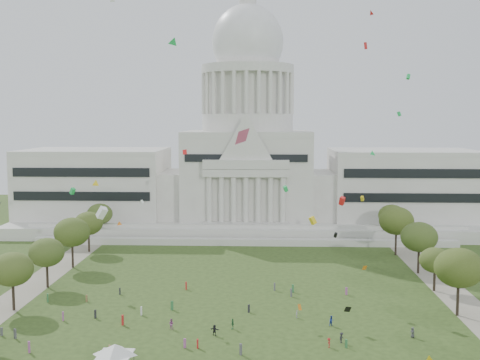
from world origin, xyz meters
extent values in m
plane|color=#2F4319|center=(0.00, 0.00, 0.00)|extent=(400.00, 400.00, 0.00)
cube|color=beige|center=(0.00, 115.00, 2.00)|extent=(160.00, 60.00, 4.00)
cube|color=beige|center=(0.00, 82.00, 1.00)|extent=(130.00, 3.00, 2.00)
cube|color=beige|center=(0.00, 90.00, 2.50)|extent=(140.00, 3.00, 5.00)
cube|color=beige|center=(-55.00, 114.00, 15.00)|extent=(50.00, 34.00, 22.00)
cube|color=beige|center=(55.00, 114.00, 15.00)|extent=(50.00, 34.00, 22.00)
cube|color=beige|center=(-27.00, 112.00, 12.00)|extent=(12.00, 26.00, 16.00)
cube|color=beige|center=(27.00, 112.00, 12.00)|extent=(12.00, 26.00, 16.00)
cube|color=beige|center=(0.00, 114.00, 18.00)|extent=(44.00, 38.00, 28.00)
cube|color=beige|center=(0.00, 94.00, 21.20)|extent=(28.00, 3.00, 2.40)
cube|color=black|center=(-55.00, 96.80, 17.00)|extent=(46.00, 0.40, 11.00)
cube|color=black|center=(55.00, 96.80, 17.00)|extent=(46.00, 0.40, 11.00)
cylinder|color=beige|center=(0.00, 114.00, 37.40)|extent=(32.00, 32.00, 6.00)
cylinder|color=beige|center=(0.00, 114.00, 47.40)|extent=(28.00, 28.00, 14.00)
cylinder|color=beige|center=(0.00, 114.00, 55.90)|extent=(32.40, 32.40, 3.00)
cylinder|color=beige|center=(0.00, 114.00, 61.40)|extent=(22.00, 22.00, 8.00)
ellipsoid|color=silver|center=(0.00, 114.00, 65.40)|extent=(25.00, 25.00, 26.20)
cylinder|color=beige|center=(0.00, 114.00, 78.90)|extent=(6.00, 6.00, 5.00)
cube|color=gray|center=(-48.00, 30.00, 0.02)|extent=(8.00, 160.00, 0.04)
cube|color=gray|center=(48.00, 30.00, 0.02)|extent=(8.00, 160.00, 0.04)
cylinder|color=black|center=(-45.04, 17.30, 2.73)|extent=(0.56, 0.56, 5.47)
ellipsoid|color=#3E511D|center=(-45.04, 17.30, 8.53)|extent=(8.42, 8.42, 6.89)
cylinder|color=black|center=(44.17, 17.44, 3.10)|extent=(0.56, 0.56, 6.20)
ellipsoid|color=#364714|center=(44.17, 17.44, 9.68)|extent=(9.55, 9.55, 7.82)
cylinder|color=black|center=(-44.09, 33.92, 2.64)|extent=(0.56, 0.56, 5.27)
ellipsoid|color=#374C1D|center=(-44.09, 33.92, 8.23)|extent=(8.12, 8.12, 6.65)
cylinder|color=black|center=(44.40, 34.48, 2.28)|extent=(0.56, 0.56, 4.56)
ellipsoid|color=#374819|center=(44.40, 34.48, 7.11)|extent=(7.01, 7.01, 5.74)
cylinder|color=black|center=(-44.08, 52.42, 3.02)|extent=(0.56, 0.56, 6.03)
ellipsoid|color=#354A18|center=(-44.08, 52.42, 9.41)|extent=(9.29, 9.29, 7.60)
cylinder|color=black|center=(44.76, 50.04, 2.98)|extent=(0.56, 0.56, 5.97)
ellipsoid|color=#32471A|center=(44.76, 50.04, 9.31)|extent=(9.19, 9.19, 7.52)
cylinder|color=black|center=(-45.22, 71.01, 2.70)|extent=(0.56, 0.56, 5.41)
ellipsoid|color=#3A4C19|center=(-45.22, 71.01, 8.44)|extent=(8.33, 8.33, 6.81)
cylinder|color=black|center=(43.49, 70.19, 3.19)|extent=(0.56, 0.56, 6.37)
ellipsoid|color=#3B4E16|center=(43.49, 70.19, 9.94)|extent=(9.82, 9.82, 8.03)
cylinder|color=black|center=(-46.87, 89.14, 2.66)|extent=(0.56, 0.56, 5.32)
ellipsoid|color=#364C1D|center=(-46.87, 89.14, 8.29)|extent=(8.19, 8.19, 6.70)
cylinder|color=black|center=(45.96, 88.13, 2.73)|extent=(0.56, 0.56, 5.47)
ellipsoid|color=#3E5219|center=(45.96, 88.13, 8.53)|extent=(8.42, 8.42, 6.89)
cylinder|color=#4C4C4C|center=(-19.75, -7.90, 1.08)|extent=(0.12, 0.12, 2.15)
cylinder|color=#4C4C4C|center=(-14.94, -7.90, 1.08)|extent=(0.12, 0.12, 2.15)
cube|color=silver|center=(-17.34, -10.31, 2.24)|extent=(5.34, 5.34, 0.17)
pyramid|color=silver|center=(-17.34, -10.31, 3.18)|extent=(7.47, 7.47, 1.72)
imported|color=#4C4C51|center=(32.35, 4.98, 0.94)|extent=(1.04, 1.09, 1.88)
imported|color=navy|center=(18.59, 10.41, 1.00)|extent=(1.14, 1.01, 2.00)
imported|color=#B21E1E|center=(16.92, -0.28, 0.83)|extent=(0.56, 1.08, 1.66)
imported|color=#33723F|center=(0.07, 8.01, 0.99)|extent=(0.72, 1.21, 1.98)
imported|color=#26262B|center=(-3.02, 4.69, 0.98)|extent=(1.94, 1.31, 1.95)
imported|color=#994C8C|center=(-11.32, 7.67, 0.96)|extent=(1.06, 0.81, 1.92)
imported|color=#26262B|center=(19.37, 1.92, 0.93)|extent=(1.20, 1.34, 1.86)
imported|color=silver|center=(12.31, 14.78, 0.78)|extent=(0.52, 0.92, 1.55)
cube|color=#4C4C51|center=(-41.29, 3.04, 0.76)|extent=(0.47, 0.46, 1.52)
cube|color=#4C4C51|center=(2.04, -4.11, 0.95)|extent=(0.49, 0.59, 1.90)
cube|color=#994C8C|center=(24.12, 30.63, 0.86)|extent=(0.46, 0.29, 1.72)
cube|color=#26262B|center=(-27.07, 13.04, 0.84)|extent=(0.36, 0.49, 1.68)
cube|color=#26262B|center=(-26.04, 28.95, 0.75)|extent=(0.25, 0.40, 1.49)
cube|color=#994C8C|center=(-33.29, -4.48, 0.96)|extent=(0.53, 0.60, 1.93)
cube|color=#B21E1E|center=(-11.87, 33.45, 0.89)|extent=(0.39, 0.53, 1.78)
cube|color=#33723F|center=(-40.07, 22.88, 0.92)|extent=(0.44, 0.56, 1.84)
cube|color=#B21E1E|center=(-5.41, -1.51, 0.80)|extent=(0.27, 0.43, 1.60)
cube|color=#33723F|center=(12.37, 32.15, 0.89)|extent=(0.51, 0.35, 1.78)
cube|color=#4C4C51|center=(11.86, 28.82, 0.89)|extent=(0.40, 0.53, 1.78)
cube|color=#33723F|center=(19.87, -0.35, 0.74)|extent=(0.42, 0.46, 1.48)
cube|color=#33723F|center=(-12.85, 18.66, 0.94)|extent=(0.54, 0.58, 1.87)
cube|color=olive|center=(-19.50, -5.29, 0.89)|extent=(0.51, 0.56, 1.79)
cube|color=#994C8C|center=(-7.60, -1.44, 0.82)|extent=(0.44, 0.27, 1.64)
cube|color=#B21E1E|center=(-20.82, 9.40, 0.97)|extent=(0.33, 0.52, 1.94)
cube|color=#26262B|center=(2.84, 17.73, 0.81)|extent=(0.45, 0.50, 1.62)
cube|color=#4C4C51|center=(8.30, 33.39, 0.88)|extent=(0.38, 0.52, 1.77)
cube|color=silver|center=(-18.46, 15.23, 0.85)|extent=(0.30, 0.46, 1.71)
cube|color=#4C4C51|center=(-38.27, 1.71, 0.89)|extent=(0.56, 0.51, 1.79)
cube|color=#994C8C|center=(-32.91, 11.40, 0.87)|extent=(0.45, 0.54, 1.75)
cube|color=olive|center=(-31.90, 23.53, 0.73)|extent=(0.28, 0.41, 1.47)
camera|label=1|loc=(5.64, -99.77, 38.96)|focal=45.00mm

